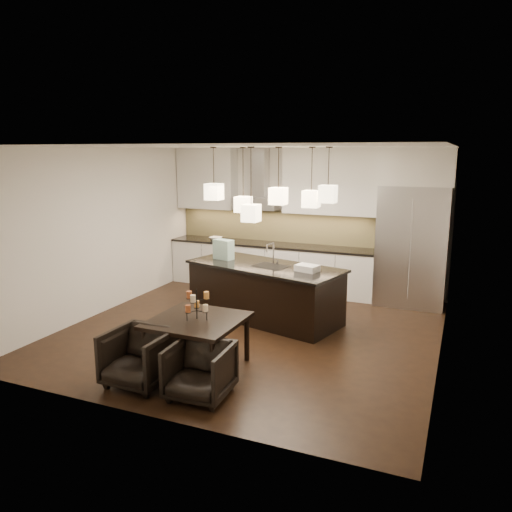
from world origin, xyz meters
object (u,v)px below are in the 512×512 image
at_px(refrigerator, 412,246).
at_px(dining_table, 198,344).
at_px(armchair_left, 139,357).
at_px(armchair_right, 200,371).
at_px(island_body, 265,293).

relative_size(refrigerator, dining_table, 1.94).
height_order(armchair_left, armchair_right, armchair_left).
height_order(refrigerator, armchair_left, refrigerator).
bearing_deg(armchair_right, refrigerator, 65.46).
height_order(refrigerator, dining_table, refrigerator).
bearing_deg(refrigerator, island_body, -140.54).
relative_size(armchair_left, armchair_right, 1.08).
xyz_separation_m(island_body, armchair_left, (-0.49, -2.79, -0.10)).
bearing_deg(refrigerator, armchair_left, -119.91).
distance_m(refrigerator, armchair_left, 5.29).
bearing_deg(dining_table, armchair_right, -58.26).
bearing_deg(refrigerator, armchair_right, -111.47).
bearing_deg(armchair_left, dining_table, 58.84).
relative_size(refrigerator, armchair_left, 2.89).
xyz_separation_m(dining_table, armchair_left, (-0.42, -0.66, 0.01)).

